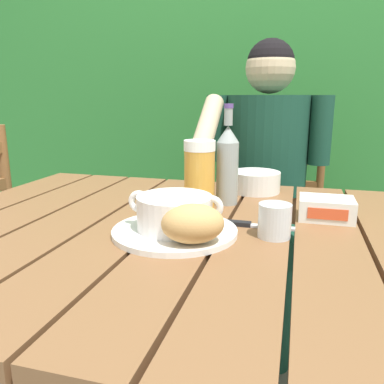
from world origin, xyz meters
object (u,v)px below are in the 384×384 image
at_px(bread_roll, 193,224).
at_px(beer_bottle, 227,163).
at_px(serving_plate, 175,231).
at_px(butter_tub, 326,209).
at_px(soup_bowl, 175,212).
at_px(beer_glass, 199,174).
at_px(table_knife, 250,225).
at_px(chair_near_diner, 266,221).
at_px(person_eating, 264,175).
at_px(diner_bowl, 255,182).
at_px(water_glass_small, 275,221).

distance_m(bread_roll, beer_bottle, 0.35).
distance_m(serving_plate, butter_tub, 0.38).
xyz_separation_m(soup_bowl, beer_glass, (-0.00, 0.22, 0.04)).
bearing_deg(table_knife, chair_near_diner, 91.62).
relative_size(person_eating, table_knife, 7.54).
height_order(serving_plate, table_knife, serving_plate).
xyz_separation_m(serving_plate, beer_bottle, (0.06, 0.27, 0.11)).
bearing_deg(beer_bottle, soup_bowl, -103.15).
distance_m(chair_near_diner, beer_glass, 0.84).
bearing_deg(chair_near_diner, diner_bowl, -90.00).
bearing_deg(chair_near_diner, serving_plate, -97.32).
bearing_deg(bread_roll, serving_plate, 130.60).
relative_size(person_eating, water_glass_small, 17.42).
bearing_deg(soup_bowl, butter_tub, 31.51).
bearing_deg(chair_near_diner, butter_tub, -75.84).
distance_m(chair_near_diner, serving_plate, 1.02).
distance_m(serving_plate, bread_roll, 0.10).
bearing_deg(butter_tub, chair_near_diner, 104.16).
xyz_separation_m(chair_near_diner, beer_glass, (-0.13, -0.75, 0.36)).
bearing_deg(water_glass_small, serving_plate, -169.88).
bearing_deg(table_knife, beer_glass, 138.78).
height_order(person_eating, bread_roll, person_eating).
xyz_separation_m(chair_near_diner, soup_bowl, (-0.12, -0.97, 0.32)).
bearing_deg(bread_roll, water_glass_small, 35.42).
height_order(beer_bottle, water_glass_small, beer_bottle).
xyz_separation_m(beer_glass, butter_tub, (0.32, -0.03, -0.06)).
bearing_deg(soup_bowl, water_glass_small, 10.12).
bearing_deg(person_eating, beer_glass, -102.70).
distance_m(beer_glass, water_glass_small, 0.29).
bearing_deg(butter_tub, diner_bowl, 129.75).
height_order(chair_near_diner, beer_bottle, beer_bottle).
xyz_separation_m(butter_tub, table_knife, (-0.17, -0.11, -0.02)).
distance_m(serving_plate, diner_bowl, 0.45).
height_order(bread_roll, diner_bowl, bread_roll).
xyz_separation_m(chair_near_diner, water_glass_small, (0.08, -0.94, 0.31)).
bearing_deg(bread_roll, beer_bottle, 89.22).
relative_size(soup_bowl, beer_glass, 1.19).
xyz_separation_m(bread_roll, butter_tub, (0.26, 0.27, -0.02)).
xyz_separation_m(beer_bottle, table_knife, (0.09, -0.18, -0.11)).
xyz_separation_m(beer_bottle, water_glass_small, (0.14, -0.23, -0.08)).
height_order(water_glass_small, butter_tub, water_glass_small).
height_order(beer_bottle, butter_tub, beer_bottle).
relative_size(serving_plate, table_knife, 1.62).
height_order(person_eating, water_glass_small, person_eating).
bearing_deg(chair_near_diner, soup_bowl, -97.32).
relative_size(chair_near_diner, bread_roll, 6.38).
relative_size(bread_roll, water_glass_small, 2.05).
bearing_deg(person_eating, beer_bottle, -96.61).
xyz_separation_m(soup_bowl, butter_tub, (0.32, 0.20, -0.02)).
height_order(serving_plate, diner_bowl, diner_bowl).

